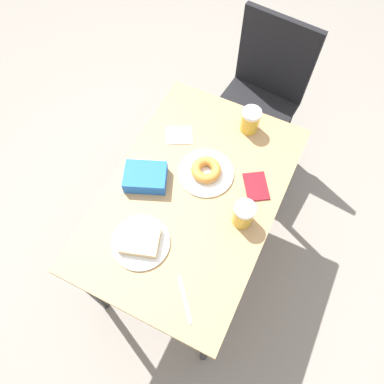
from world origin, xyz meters
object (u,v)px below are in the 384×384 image
at_px(plate_with_donut, 206,171).
at_px(beer_mug_center, 250,120).
at_px(napkin_folded, 179,135).
at_px(plate_with_cake, 140,242).
at_px(fork, 185,300).
at_px(chair, 264,87).
at_px(beer_mug_left, 244,214).
at_px(blue_pouch, 145,177).
at_px(passport_near_edge, 256,186).

bearing_deg(plate_with_donut, beer_mug_center, 76.09).
xyz_separation_m(plate_with_donut, napkin_folded, (-0.18, 0.12, -0.02)).
height_order(plate_with_cake, fork, plate_with_cake).
height_order(chair, plate_with_donut, chair).
distance_m(beer_mug_left, beer_mug_center, 0.43).
bearing_deg(fork, chair, 96.60).
relative_size(plate_with_donut, napkin_folded, 1.59).
distance_m(beer_mug_left, napkin_folded, 0.46).
height_order(plate_with_cake, beer_mug_left, beer_mug_left).
bearing_deg(beer_mug_center, chair, 98.11).
xyz_separation_m(plate_with_cake, blue_pouch, (-0.11, 0.24, 0.01)).
height_order(beer_mug_left, beer_mug_center, same).
relative_size(plate_with_cake, passport_near_edge, 1.40).
relative_size(beer_mug_center, fork, 0.84).
height_order(chair, passport_near_edge, chair).
bearing_deg(plate_with_cake, napkin_folded, 100.59).
relative_size(beer_mug_left, passport_near_edge, 0.73).
bearing_deg(beer_mug_center, blue_pouch, -122.79).
bearing_deg(passport_near_edge, beer_mug_center, 117.97).
relative_size(plate_with_donut, blue_pouch, 1.13).
bearing_deg(chair, beer_mug_left, -70.97).
xyz_separation_m(fork, passport_near_edge, (0.06, 0.52, 0.00)).
relative_size(plate_with_cake, fork, 1.62).
relative_size(fork, blue_pouch, 0.67).
xyz_separation_m(plate_with_donut, blue_pouch, (-0.20, -0.14, 0.01)).
relative_size(chair, napkin_folded, 6.45).
relative_size(plate_with_donut, beer_mug_center, 2.02).
distance_m(beer_mug_left, fork, 0.37).
bearing_deg(chair, plate_with_donut, -84.95).
distance_m(fork, blue_pouch, 0.49).
bearing_deg(plate_with_cake, fork, -25.26).
relative_size(plate_with_donut, fork, 1.69).
distance_m(chair, plate_with_cake, 1.12).
distance_m(plate_with_donut, beer_mug_left, 0.25).
height_order(passport_near_edge, blue_pouch, blue_pouch).
relative_size(fork, passport_near_edge, 0.87).
xyz_separation_m(plate_with_cake, beer_mug_center, (0.16, 0.66, 0.04)).
relative_size(chair, plate_with_cake, 4.23).
distance_m(plate_with_donut, blue_pouch, 0.24).
distance_m(beer_mug_center, blue_pouch, 0.50).
bearing_deg(plate_with_donut, blue_pouch, -145.93).
bearing_deg(plate_with_donut, chair, 89.35).
relative_size(beer_mug_center, passport_near_edge, 0.73).
height_order(plate_with_cake, plate_with_donut, plate_with_donut).
bearing_deg(chair, plate_with_cake, -89.38).
bearing_deg(plate_with_cake, plate_with_donut, 76.55).
bearing_deg(blue_pouch, napkin_folded, 85.74).
relative_size(chair, fork, 6.85).
bearing_deg(blue_pouch, beer_mug_left, 1.35).
height_order(napkin_folded, passport_near_edge, passport_near_edge).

